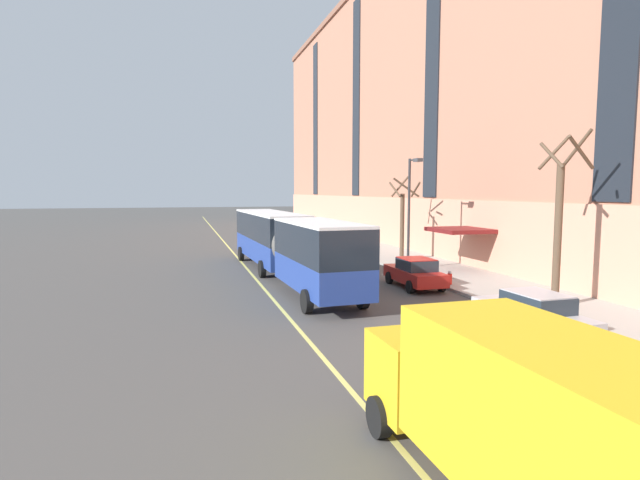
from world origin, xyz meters
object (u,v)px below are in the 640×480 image
Objects in this scene: street_tree_near_corner at (560,219)px; street_lamp at (411,202)px; city_bus at (286,242)px; parked_car_red_3 at (415,273)px; street_tree_mid_block at (403,217)px; parked_car_green_0 at (319,239)px; fire_hydrant at (450,278)px; box_truck at (526,414)px; parked_car_white_1 at (285,227)px; parked_car_silver_4 at (533,314)px.

street_lamp is (-1.57, 10.66, 0.49)m from street_tree_near_corner.
city_bus is at bearing 131.61° from street_tree_near_corner.
street_tree_mid_block reaches higher than parked_car_red_3.
parked_car_green_0 is 6.57× the size of fire_hydrant.
box_truck is 1.08× the size of street_lamp.
box_truck is at bearing -111.63° from street_lamp.
box_truck is 1.00× the size of street_tree_near_corner.
city_bus is at bearing 87.79° from box_truck.
parked_car_white_1 is 28.80m from street_lamp.
street_tree_mid_block is at bearing 68.92° from parked_car_red_3.
street_lamp is 6.26m from fire_hydrant.
box_truck is at bearing -116.89° from fire_hydrant.
parked_car_red_3 is at bearing -89.97° from parked_car_white_1.
city_bus is 4.22× the size of parked_car_silver_4.
parked_car_red_3 is (5.88, -4.51, -1.32)m from city_bus.
street_lamp is at bearing 68.37° from box_truck.
street_lamp reaches higher than box_truck.
street_tree_near_corner is 10.19× the size of fire_hydrant.
fire_hydrant is (1.80, 8.63, -0.29)m from parked_car_silver_4.
parked_car_red_3 is at bearing -112.68° from street_lamp.
street_lamp is (1.94, -28.51, 3.54)m from parked_car_white_1.
box_truck is 23.58m from street_lamp.
street_tree_near_corner is at bearing -89.94° from street_tree_mid_block.
city_bus is 21.70m from box_truck.
fire_hydrant is at bearing 63.11° from box_truck.
parked_car_green_0 is at bearing 67.56° from city_bus.
parked_car_silver_4 is (-0.14, -28.10, -0.00)m from parked_car_green_0.
street_lamp is (7.80, 0.10, 2.22)m from city_bus.
street_lamp reaches higher than fire_hydrant.
parked_car_red_3 and parked_car_silver_4 have the same top height.
parked_car_silver_4 is at bearing -97.98° from street_lamp.
street_tree_near_corner reaches higher than parked_car_red_3.
parked_car_white_1 is (-0.18, 13.99, -0.00)m from parked_car_green_0.
street_lamp is (1.92, 4.60, 3.54)m from parked_car_red_3.
parked_car_white_1 is 0.61× the size of street_tree_near_corner.
parked_car_red_3 is at bearing -111.08° from street_tree_mid_block.
street_lamp is (8.64, 21.78, 2.62)m from box_truck.
parked_car_red_3 is at bearing 169.39° from fire_hydrant.
fire_hydrant is (-1.67, 5.71, -3.34)m from street_tree_near_corner.
street_tree_mid_block is (10.20, 26.21, 1.45)m from box_truck.
parked_car_silver_4 is at bearing -89.95° from parked_car_white_1.
box_truck is at bearing -92.21° from city_bus.
parked_car_red_3 is 9.97m from street_tree_mid_block.
parked_car_red_3 is at bearing -90.49° from parked_car_green_0.
parked_car_silver_4 is at bearing 50.63° from box_truck.
city_bus is 27.55× the size of fire_hydrant.
parked_car_white_1 is at bearing 93.15° from fire_hydrant.
street_tree_near_corner is (3.50, -6.05, 3.05)m from parked_car_red_3.
city_bus reaches higher than parked_car_white_1.
parked_car_silver_4 is 14.16m from street_lamp.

